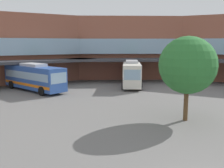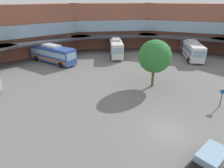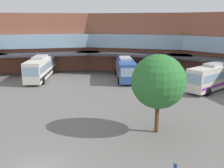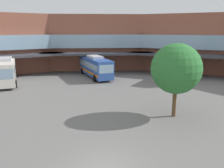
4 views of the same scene
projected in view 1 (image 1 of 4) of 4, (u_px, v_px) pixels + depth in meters
name	position (u px, v px, depth m)	size (l,w,h in m)	color
station_building	(53.00, 51.00, 27.26)	(80.86, 48.27, 10.73)	#93543F
bus_3	(132.00, 73.00, 37.77)	(7.83, 9.95, 3.76)	silver
bus_6	(34.00, 77.00, 33.77)	(5.77, 10.97, 3.61)	#2D519E
plaza_tree	(188.00, 65.00, 20.24)	(4.58, 4.58, 6.81)	brown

